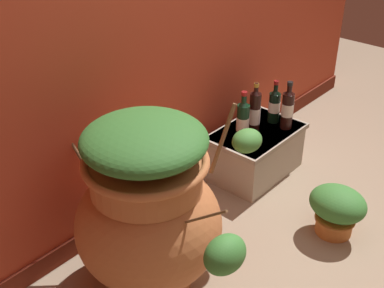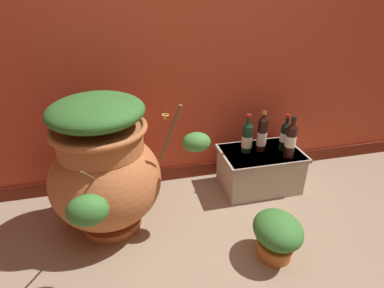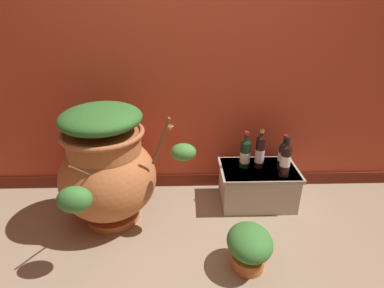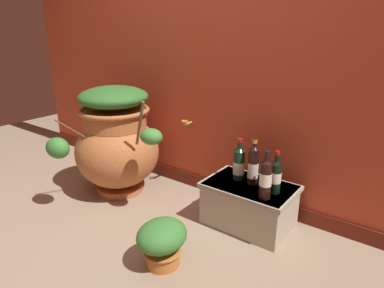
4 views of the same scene
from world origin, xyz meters
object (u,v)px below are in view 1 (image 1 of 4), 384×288
Objects in this scene: wine_bottle_middle at (243,118)px; wine_bottle_right at (288,107)px; wine_bottle_left at (255,110)px; potted_shrub at (337,209)px; terracotta_urn at (148,209)px; wine_bottle_back at (274,104)px.

wine_bottle_middle is 0.32m from wine_bottle_right.
wine_bottle_left is 1.06× the size of wine_bottle_middle.
wine_bottle_middle is at bearing 176.49° from wine_bottle_left.
terracotta_urn is at bearing 151.58° from potted_shrub.
wine_bottle_right is (0.16, -0.14, 0.01)m from wine_bottle_left.
wine_bottle_left is 1.01× the size of potted_shrub.
wine_bottle_left reaches higher than wine_bottle_right.
wine_bottle_back is (0.18, -0.03, -0.01)m from wine_bottle_left.
terracotta_urn reaches higher than wine_bottle_middle.
wine_bottle_left is at bearing 10.37° from terracotta_urn.
wine_bottle_middle is 1.05× the size of wine_bottle_back.
wine_bottle_left is 0.18m from wine_bottle_back.
terracotta_urn reaches higher than wine_bottle_right.
wine_bottle_middle is at bearing 172.37° from wine_bottle_back.
wine_bottle_back is at bearing -10.25° from wine_bottle_left.
wine_bottle_middle is 0.30m from wine_bottle_back.
terracotta_urn is 3.96× the size of wine_bottle_left.
wine_bottle_right is at bearing -28.55° from wine_bottle_middle.
wine_bottle_back is 0.84m from potted_shrub.
wine_bottle_middle is (1.05, 0.22, -0.01)m from terracotta_urn.
wine_bottle_left is (1.16, 0.21, 0.00)m from terracotta_urn.
wine_bottle_right is at bearing -99.61° from wine_bottle_back.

